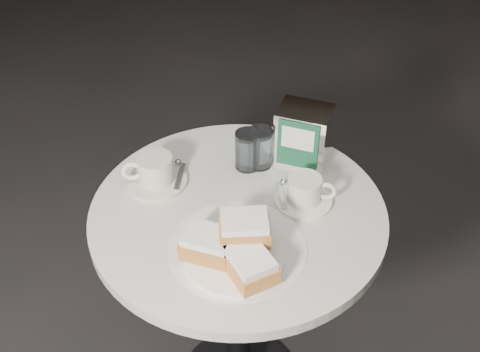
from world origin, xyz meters
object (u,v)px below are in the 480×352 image
cafe_table (238,266)px  coffee_cup_left (155,172)px  napkin_dispenser (303,135)px  coffee_cup_right (305,192)px  water_glass_right (260,148)px  beignet_plate (234,250)px  water_glass_left (247,151)px

cafe_table → coffee_cup_left: bearing=168.6°
napkin_dispenser → coffee_cup_right: bearing=-72.6°
water_glass_right → napkin_dispenser: napkin_dispenser is taller
cafe_table → napkin_dispenser: bearing=63.5°
cafe_table → napkin_dispenser: (0.11, 0.23, 0.27)m
beignet_plate → napkin_dispenser: (0.08, 0.39, 0.04)m
coffee_cup_left → water_glass_left: size_ratio=1.90×
beignet_plate → napkin_dispenser: size_ratio=1.84×
coffee_cup_right → napkin_dispenser: bearing=96.4°
coffee_cup_left → coffee_cup_right: 0.37m
cafe_table → beignet_plate: beignet_plate is taller
water_glass_left → water_glass_right: (0.03, 0.02, 0.00)m
beignet_plate → water_glass_right: (-0.02, 0.34, 0.01)m
cafe_table → coffee_cup_right: size_ratio=4.93×
coffee_cup_left → napkin_dispenser: size_ratio=1.29×
coffee_cup_right → napkin_dispenser: napkin_dispenser is taller
water_glass_right → napkin_dispenser: (0.10, 0.05, 0.03)m
coffee_cup_left → coffee_cup_right: coffee_cup_left is taller
cafe_table → coffee_cup_left: (-0.22, 0.04, 0.23)m
coffee_cup_right → cafe_table: bearing=-161.8°
beignet_plate → water_glass_left: beignet_plate is taller
coffee_cup_right → napkin_dispenser: size_ratio=1.00×
coffee_cup_right → napkin_dispenser: (-0.03, 0.16, 0.05)m
coffee_cup_left → water_glass_right: water_glass_right is taller
cafe_table → coffee_cup_right: bearing=23.2°
water_glass_right → coffee_cup_right: bearing=-40.8°
coffee_cup_left → water_glass_left: water_glass_left is taller
coffee_cup_right → napkin_dispenser: 0.17m
beignet_plate → water_glass_left: bearing=98.5°
cafe_table → coffee_cup_left: coffee_cup_left is taller
napkin_dispenser → water_glass_right: bearing=-148.7°
coffee_cup_right → water_glass_right: 0.18m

